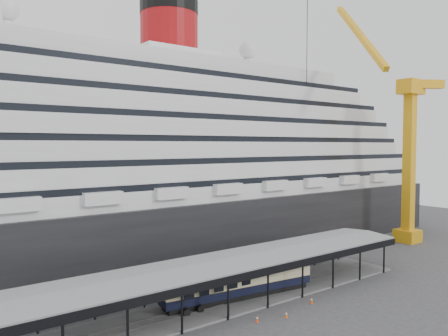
% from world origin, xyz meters
% --- Properties ---
extents(ground, '(200.00, 200.00, 0.00)m').
position_xyz_m(ground, '(0.00, 0.00, 0.00)').
color(ground, '#38383B').
rests_on(ground, ground).
extents(cruise_ship, '(130.00, 30.00, 43.90)m').
position_xyz_m(cruise_ship, '(0.05, 32.00, 18.35)').
color(cruise_ship, black).
rests_on(cruise_ship, ground).
extents(platform_canopy, '(56.00, 9.18, 5.30)m').
position_xyz_m(platform_canopy, '(0.00, 5.00, 2.36)').
color(platform_canopy, slate).
rests_on(platform_canopy, ground).
extents(crane_yellow, '(23.83, 18.78, 47.60)m').
position_xyz_m(crane_yellow, '(47.06, 10.54, 19.96)').
color(crane_yellow, '#EAA315').
rests_on(crane_yellow, ground).
extents(pullman_carriage, '(20.28, 4.99, 19.75)m').
position_xyz_m(pullman_carriage, '(1.96, 5.00, 2.42)').
color(pullman_carriage, black).
rests_on(pullman_carriage, ground).
extents(traffic_cone_left, '(0.39, 0.39, 0.68)m').
position_xyz_m(traffic_cone_left, '(-0.74, -1.35, 0.34)').
color(traffic_cone_left, '#F7450D').
rests_on(traffic_cone_left, ground).
extents(traffic_cone_mid, '(0.37, 0.37, 0.69)m').
position_xyz_m(traffic_cone_mid, '(2.56, -2.38, 0.34)').
color(traffic_cone_mid, '#E45E0C').
rests_on(traffic_cone_mid, ground).
extents(traffic_cone_right, '(0.43, 0.43, 0.74)m').
position_xyz_m(traffic_cone_right, '(8.01, -1.14, 0.37)').
color(traffic_cone_right, '#D7480B').
rests_on(traffic_cone_right, ground).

